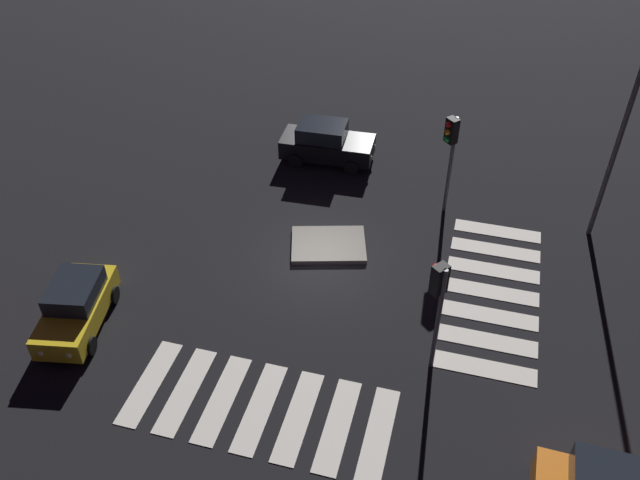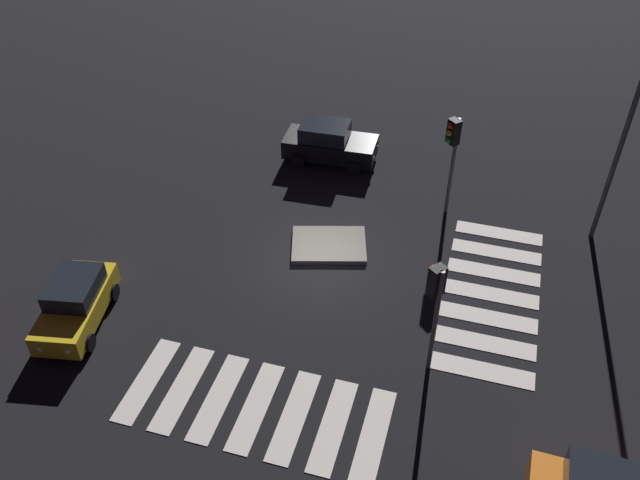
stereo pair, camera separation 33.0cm
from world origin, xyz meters
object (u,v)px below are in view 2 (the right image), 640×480
object	(u,v)px
traffic_light_north	(453,144)
street_lamp	(639,92)
car_black	(329,143)
car_yellow	(76,303)
traffic_light_east	(436,294)
traffic_island	(329,245)

from	to	relation	value
traffic_light_north	street_lamp	size ratio (longest dim) A/B	0.46
car_black	traffic_light_north	size ratio (longest dim) A/B	0.98
car_yellow	street_lamp	xyz separation A→B (m)	(16.09, 9.22, 5.16)
car_yellow	street_lamp	distance (m)	19.25
car_black	traffic_light_east	xyz separation A→B (m)	(5.92, -10.26, 2.09)
car_yellow	car_black	distance (m)	12.69
car_black	traffic_light_east	distance (m)	12.03
traffic_light_east	car_yellow	bearing A→B (deg)	46.43
traffic_island	car_yellow	distance (m)	8.97
car_black	traffic_light_north	bearing A→B (deg)	-27.03
traffic_light_east	traffic_island	bearing A→B (deg)	-6.77
car_black	traffic_light_north	world-z (taller)	traffic_light_north
street_lamp	traffic_light_east	bearing A→B (deg)	-122.42
traffic_light_east	car_black	bearing A→B (deg)	-20.43
car_yellow	traffic_light_north	xyz separation A→B (m)	(10.51, 9.13, 2.35)
car_yellow	traffic_light_east	bearing A→B (deg)	86.18
traffic_island	traffic_light_north	size ratio (longest dim) A/B	0.77
traffic_island	car_black	world-z (taller)	car_black
car_yellow	traffic_island	bearing A→B (deg)	120.19
traffic_light_north	street_lamp	bearing A→B (deg)	133.50
car_yellow	traffic_light_north	distance (m)	14.12
traffic_light_east	street_lamp	size ratio (longest dim) A/B	0.44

